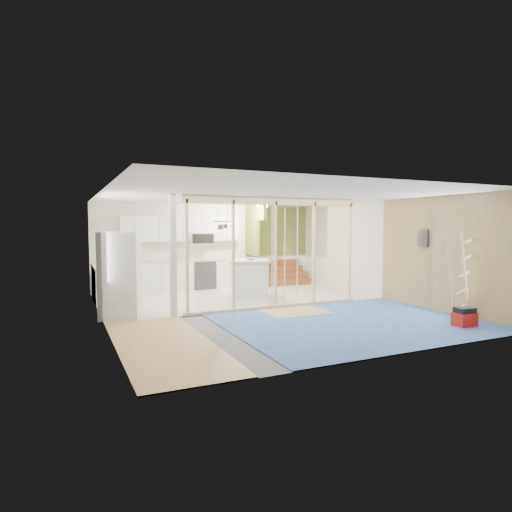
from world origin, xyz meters
name	(u,v)px	position (x,y,z in m)	size (l,w,h in m)	color
room	(264,253)	(0.00, 0.00, 1.30)	(7.01, 8.01, 2.61)	slate
floor_overlays	(265,308)	(0.07, 0.06, 0.01)	(7.00, 8.00, 0.03)	beige
stud_frame	(254,241)	(-0.24, 0.00, 1.59)	(4.66, 0.14, 2.60)	beige
base_cabinets	(162,277)	(-1.61, 3.36, 0.47)	(4.45, 2.24, 0.93)	silver
upper_cabinets	(184,230)	(-0.84, 3.82, 1.82)	(3.60, 0.41, 0.85)	silver
green_partition	(271,256)	(2.04, 3.66, 0.94)	(2.25, 1.51, 2.60)	olive
pot_rack	(222,223)	(-0.31, 1.89, 2.00)	(0.52, 0.52, 0.72)	black
sheathing_panel	(445,255)	(3.48, -2.00, 1.30)	(0.02, 4.00, 2.60)	tan
electrical_panel	(423,238)	(3.43, -1.40, 1.65)	(0.04, 0.30, 0.40)	#37383D
ceiling_light	(262,206)	(1.40, 3.00, 2.54)	(0.32, 0.32, 0.08)	#FFEABF
fridge	(121,275)	(-3.10, 0.45, 0.90)	(1.00, 0.97, 1.81)	silver
island	(250,279)	(0.36, 1.63, 0.51)	(1.35, 1.35, 1.03)	silver
bowl	(251,259)	(0.41, 1.67, 1.05)	(0.23, 0.23, 0.06)	beige
soap_bottle_a	(128,256)	(-2.50, 3.59, 1.09)	(0.12, 0.12, 0.31)	#A3A5B5
soap_bottle_b	(234,255)	(0.70, 3.59, 1.04)	(0.10, 0.10, 0.21)	silver
toolbox	(464,318)	(2.76, -3.13, 0.18)	(0.41, 0.31, 0.37)	#9D110E
ladder	(460,276)	(3.09, -2.72, 0.93)	(0.97, 0.11, 1.81)	#DBB586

